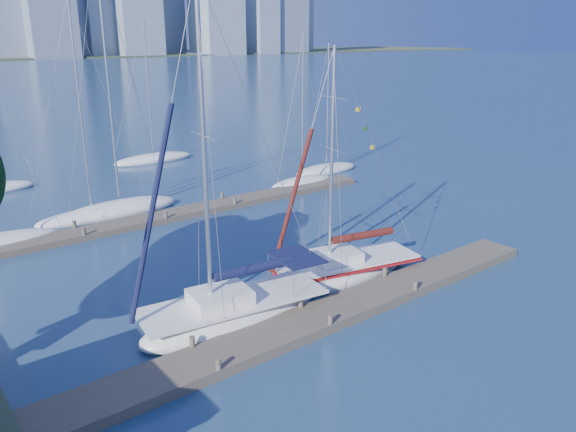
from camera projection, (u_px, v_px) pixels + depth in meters
ground at (315, 324)px, 22.43m from camera, size 700.00×700.00×0.00m
near_dock at (315, 320)px, 22.37m from camera, size 26.00×2.00×0.40m
far_dock at (175, 214)px, 35.55m from camera, size 30.00×1.80×0.36m
sailboat_navy at (233, 297)px, 22.32m from camera, size 8.43×3.72×13.64m
sailboat_maroon at (345, 259)px, 26.56m from camera, size 7.96×4.05×11.16m
bg_boat_1 at (92, 215)px, 35.25m from camera, size 7.27×3.72×13.46m
bg_boat_2 at (120, 208)px, 36.31m from camera, size 8.13×5.12×16.72m
bg_boat_4 at (302, 182)px, 43.07m from camera, size 5.97×3.09×11.46m
bg_boat_5 at (326, 169)px, 47.23m from camera, size 6.63×3.38×10.75m
bg_boat_7 at (154, 159)px, 51.20m from camera, size 7.68×2.82×12.69m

